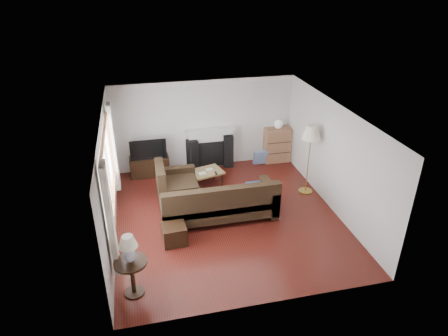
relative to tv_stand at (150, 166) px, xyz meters
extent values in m
cube|color=#4E1711|center=(1.60, -2.48, -0.26)|extent=(5.10, 5.60, 0.04)
cube|color=white|center=(1.60, -2.48, 2.24)|extent=(5.10, 5.60, 0.04)
cube|color=silver|center=(1.60, 0.27, 0.99)|extent=(5.00, 0.04, 2.50)
cube|color=silver|center=(1.60, -5.23, 0.99)|extent=(5.00, 0.04, 2.50)
cube|color=silver|center=(-0.90, -2.48, 0.99)|extent=(0.04, 5.50, 2.50)
cube|color=silver|center=(4.10, -2.48, 0.99)|extent=(0.04, 5.50, 2.50)
cube|color=brown|center=(-0.85, -2.68, 1.29)|extent=(0.12, 2.74, 1.54)
cube|color=silver|center=(-0.80, -4.20, 1.14)|extent=(0.10, 0.35, 2.10)
cube|color=silver|center=(-0.80, -1.16, 1.14)|extent=(0.10, 0.35, 2.10)
cube|color=white|center=(1.75, 0.16, 0.31)|extent=(1.40, 0.26, 1.15)
cube|color=black|center=(0.00, 0.00, 0.00)|extent=(1.05, 0.47, 0.53)
imported|color=black|center=(0.00, 0.00, 0.54)|extent=(0.96, 0.13, 0.55)
cube|color=black|center=(1.21, 0.06, 0.18)|extent=(0.33, 0.36, 0.89)
cube|color=black|center=(2.23, 0.07, 0.21)|extent=(0.28, 0.33, 0.95)
cube|color=#976646|center=(3.69, 0.05, 0.25)|extent=(0.75, 0.36, 1.03)
sphere|color=white|center=(3.69, 0.05, 0.89)|extent=(0.25, 0.25, 0.25)
cube|color=black|center=(1.40, -2.47, 0.19)|extent=(2.81, 2.06, 0.91)
cube|color=olive|center=(1.27, -0.99, -0.05)|extent=(1.21, 0.87, 0.43)
cube|color=black|center=(0.31, -3.17, -0.06)|extent=(0.51, 0.51, 0.41)
cube|color=#AB8D3B|center=(3.82, -1.83, 0.63)|extent=(0.46, 0.46, 1.79)
cube|color=black|center=(-0.55, -4.48, 0.09)|extent=(0.57, 0.57, 0.71)
cube|color=silver|center=(-0.55, -4.48, 0.70)|extent=(0.32, 0.32, 0.51)
camera|label=1|loc=(-0.19, -9.99, 4.90)|focal=32.00mm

